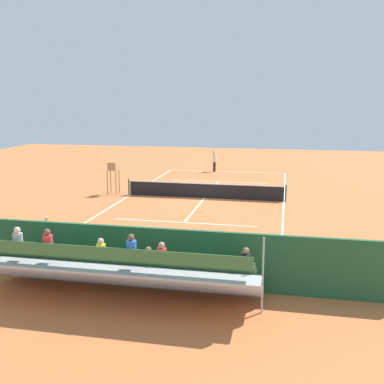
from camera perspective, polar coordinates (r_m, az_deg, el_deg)
ground_plane at (r=29.55m, az=1.57°, el=-0.75°), size 60.00×60.00×0.00m
court_line_markings at (r=29.59m, az=1.58°, el=-0.73°), size 10.10×22.20×0.01m
tennis_net at (r=29.45m, az=1.57°, el=0.20°), size 10.30×0.10×1.07m
backdrop_wall at (r=16.18m, az=-7.23°, el=-7.69°), size 18.00×0.16×2.00m
bleacher_stand at (r=14.99m, az=-8.97°, el=-9.45°), size 9.06×2.40×2.48m
umpire_chair at (r=30.98m, az=-9.79°, el=2.13°), size 0.67×0.67×2.14m
courtside_bench at (r=16.41m, az=2.05°, el=-8.96°), size 1.80×0.40×0.93m
equipment_bag at (r=16.72m, az=-3.04°, el=-9.96°), size 0.90×0.36×0.36m
tennis_player at (r=40.10m, az=2.79°, el=3.98°), size 0.43×0.55×1.93m
tennis_racket at (r=39.84m, az=1.17°, el=2.49°), size 0.57×0.42×0.03m
tennis_ball_near at (r=36.98m, az=5.52°, el=1.76°), size 0.07×0.07×0.07m
line_judge at (r=18.34m, az=-18.02°, el=-5.80°), size 0.43×0.55×1.93m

